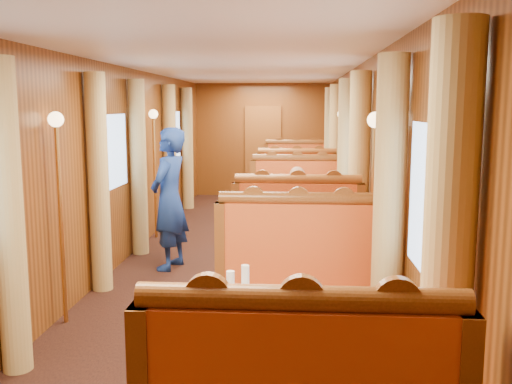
# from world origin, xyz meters

# --- Properties ---
(floor) EXTENTS (3.00, 12.00, 0.01)m
(floor) POSITION_xyz_m (0.00, 0.00, 0.00)
(floor) COLOR black
(floor) RESTS_ON ground
(ceiling) EXTENTS (3.00, 12.00, 0.01)m
(ceiling) POSITION_xyz_m (0.00, 0.00, 2.50)
(ceiling) COLOR silver
(ceiling) RESTS_ON wall_left
(wall_far) EXTENTS (3.00, 0.01, 2.50)m
(wall_far) POSITION_xyz_m (0.00, 6.00, 1.25)
(wall_far) COLOR brown
(wall_far) RESTS_ON floor
(wall_left) EXTENTS (0.01, 12.00, 2.50)m
(wall_left) POSITION_xyz_m (-1.50, 0.00, 1.25)
(wall_left) COLOR brown
(wall_left) RESTS_ON floor
(wall_right) EXTENTS (0.01, 12.00, 2.50)m
(wall_right) POSITION_xyz_m (1.50, 0.00, 1.25)
(wall_right) COLOR brown
(wall_right) RESTS_ON floor
(doorway_far) EXTENTS (0.80, 0.04, 2.00)m
(doorway_far) POSITION_xyz_m (0.00, 5.97, 1.00)
(doorway_far) COLOR brown
(doorway_far) RESTS_ON floor
(table_near) EXTENTS (1.05, 0.72, 0.75)m
(table_near) POSITION_xyz_m (0.75, -3.50, 0.38)
(table_near) COLOR white
(table_near) RESTS_ON floor
(banquette_near_aft) EXTENTS (1.30, 0.55, 1.34)m
(banquette_near_aft) POSITION_xyz_m (0.75, -2.49, 0.42)
(banquette_near_aft) COLOR red
(banquette_near_aft) RESTS_ON floor
(table_mid) EXTENTS (1.05, 0.72, 0.75)m
(table_mid) POSITION_xyz_m (0.75, 0.00, 0.38)
(table_mid) COLOR white
(table_mid) RESTS_ON floor
(banquette_mid_fwd) EXTENTS (1.30, 0.55, 1.34)m
(banquette_mid_fwd) POSITION_xyz_m (0.75, -1.01, 0.42)
(banquette_mid_fwd) COLOR red
(banquette_mid_fwd) RESTS_ON floor
(banquette_mid_aft) EXTENTS (1.30, 0.55, 1.34)m
(banquette_mid_aft) POSITION_xyz_m (0.75, 1.01, 0.42)
(banquette_mid_aft) COLOR red
(banquette_mid_aft) RESTS_ON floor
(table_far) EXTENTS (1.05, 0.72, 0.75)m
(table_far) POSITION_xyz_m (0.75, 3.50, 0.38)
(table_far) COLOR white
(table_far) RESTS_ON floor
(banquette_far_fwd) EXTENTS (1.30, 0.55, 1.34)m
(banquette_far_fwd) POSITION_xyz_m (0.75, 2.49, 0.42)
(banquette_far_fwd) COLOR red
(banquette_far_fwd) RESTS_ON floor
(banquette_far_aft) EXTENTS (1.30, 0.55, 1.34)m
(banquette_far_aft) POSITION_xyz_m (0.75, 4.51, 0.42)
(banquette_far_aft) COLOR red
(banquette_far_aft) RESTS_ON floor
(tea_tray) EXTENTS (0.35, 0.28, 0.01)m
(tea_tray) POSITION_xyz_m (0.63, -3.57, 0.76)
(tea_tray) COLOR silver
(tea_tray) RESTS_ON table_near
(teapot_left) EXTENTS (0.21, 0.19, 0.14)m
(teapot_left) POSITION_xyz_m (0.53, -3.60, 0.82)
(teapot_left) COLOR silver
(teapot_left) RESTS_ON tea_tray
(teapot_right) EXTENTS (0.17, 0.15, 0.11)m
(teapot_right) POSITION_xyz_m (0.75, -3.63, 0.81)
(teapot_right) COLOR silver
(teapot_right) RESTS_ON tea_tray
(teapot_back) EXTENTS (0.18, 0.15, 0.13)m
(teapot_back) POSITION_xyz_m (0.64, -3.44, 0.81)
(teapot_back) COLOR silver
(teapot_back) RESTS_ON tea_tray
(fruit_plate) EXTENTS (0.20, 0.20, 0.05)m
(fruit_plate) POSITION_xyz_m (1.03, -3.60, 0.77)
(fruit_plate) COLOR white
(fruit_plate) RESTS_ON table_near
(cup_inboard) EXTENTS (0.08, 0.08, 0.26)m
(cup_inboard) POSITION_xyz_m (0.34, -3.41, 0.86)
(cup_inboard) COLOR white
(cup_inboard) RESTS_ON table_near
(cup_outboard) EXTENTS (0.08, 0.08, 0.26)m
(cup_outboard) POSITION_xyz_m (0.42, -3.27, 0.86)
(cup_outboard) COLOR white
(cup_outboard) RESTS_ON table_near
(rose_vase_mid) EXTENTS (0.06, 0.06, 0.36)m
(rose_vase_mid) POSITION_xyz_m (0.73, 0.01, 0.93)
(rose_vase_mid) COLOR silver
(rose_vase_mid) RESTS_ON table_mid
(rose_vase_far) EXTENTS (0.06, 0.06, 0.36)m
(rose_vase_far) POSITION_xyz_m (0.78, 3.52, 0.93)
(rose_vase_far) COLOR silver
(rose_vase_far) RESTS_ON table_far
(curtain_left_near_b) EXTENTS (0.22, 0.22, 2.35)m
(curtain_left_near_b) POSITION_xyz_m (-1.38, -2.72, 1.18)
(curtain_left_near_b) COLOR tan
(curtain_left_near_b) RESTS_ON floor
(window_right_near) EXTENTS (0.01, 1.20, 0.90)m
(window_right_near) POSITION_xyz_m (1.49, -3.50, 1.45)
(window_right_near) COLOR #8AADDA
(window_right_near) RESTS_ON wall_right
(curtain_right_near_a) EXTENTS (0.22, 0.22, 2.35)m
(curtain_right_near_a) POSITION_xyz_m (1.38, -4.28, 1.18)
(curtain_right_near_a) COLOR tan
(curtain_right_near_a) RESTS_ON floor
(curtain_right_near_b) EXTENTS (0.22, 0.22, 2.35)m
(curtain_right_near_b) POSITION_xyz_m (1.38, -2.72, 1.18)
(curtain_right_near_b) COLOR tan
(curtain_right_near_b) RESTS_ON floor
(window_left_mid) EXTENTS (0.01, 1.20, 0.90)m
(window_left_mid) POSITION_xyz_m (-1.49, 0.00, 1.45)
(window_left_mid) COLOR #8AADDA
(window_left_mid) RESTS_ON wall_left
(curtain_left_mid_a) EXTENTS (0.22, 0.22, 2.35)m
(curtain_left_mid_a) POSITION_xyz_m (-1.38, -0.78, 1.18)
(curtain_left_mid_a) COLOR tan
(curtain_left_mid_a) RESTS_ON floor
(curtain_left_mid_b) EXTENTS (0.22, 0.22, 2.35)m
(curtain_left_mid_b) POSITION_xyz_m (-1.38, 0.78, 1.18)
(curtain_left_mid_b) COLOR tan
(curtain_left_mid_b) RESTS_ON floor
(window_right_mid) EXTENTS (0.01, 1.20, 0.90)m
(window_right_mid) POSITION_xyz_m (1.49, 0.00, 1.45)
(window_right_mid) COLOR #8AADDA
(window_right_mid) RESTS_ON wall_right
(curtain_right_mid_a) EXTENTS (0.22, 0.22, 2.35)m
(curtain_right_mid_a) POSITION_xyz_m (1.38, -0.78, 1.18)
(curtain_right_mid_a) COLOR tan
(curtain_right_mid_a) RESTS_ON floor
(curtain_right_mid_b) EXTENTS (0.22, 0.22, 2.35)m
(curtain_right_mid_b) POSITION_xyz_m (1.38, 0.78, 1.18)
(curtain_right_mid_b) COLOR tan
(curtain_right_mid_b) RESTS_ON floor
(window_left_far) EXTENTS (0.01, 1.20, 0.90)m
(window_left_far) POSITION_xyz_m (-1.49, 3.50, 1.45)
(window_left_far) COLOR #8AADDA
(window_left_far) RESTS_ON wall_left
(curtain_left_far_a) EXTENTS (0.22, 0.22, 2.35)m
(curtain_left_far_a) POSITION_xyz_m (-1.38, 2.72, 1.18)
(curtain_left_far_a) COLOR tan
(curtain_left_far_a) RESTS_ON floor
(curtain_left_far_b) EXTENTS (0.22, 0.22, 2.35)m
(curtain_left_far_b) POSITION_xyz_m (-1.38, 4.28, 1.18)
(curtain_left_far_b) COLOR tan
(curtain_left_far_b) RESTS_ON floor
(window_right_far) EXTENTS (0.01, 1.20, 0.90)m
(window_right_far) POSITION_xyz_m (1.49, 3.50, 1.45)
(window_right_far) COLOR #8AADDA
(window_right_far) RESTS_ON wall_right
(curtain_right_far_a) EXTENTS (0.22, 0.22, 2.35)m
(curtain_right_far_a) POSITION_xyz_m (1.38, 2.72, 1.18)
(curtain_right_far_a) COLOR tan
(curtain_right_far_a) RESTS_ON floor
(curtain_right_far_b) EXTENTS (0.22, 0.22, 2.35)m
(curtain_right_far_b) POSITION_xyz_m (1.38, 4.28, 1.18)
(curtain_right_far_b) COLOR tan
(curtain_right_far_b) RESTS_ON floor
(sconce_left_fore) EXTENTS (0.14, 0.14, 1.95)m
(sconce_left_fore) POSITION_xyz_m (-1.40, -1.75, 1.38)
(sconce_left_fore) COLOR #BF8C3F
(sconce_left_fore) RESTS_ON floor
(sconce_right_fore) EXTENTS (0.14, 0.14, 1.95)m
(sconce_right_fore) POSITION_xyz_m (1.40, -1.75, 1.38)
(sconce_right_fore) COLOR #BF8C3F
(sconce_right_fore) RESTS_ON floor
(sconce_left_aft) EXTENTS (0.14, 0.14, 1.95)m
(sconce_left_aft) POSITION_xyz_m (-1.40, 1.75, 1.38)
(sconce_left_aft) COLOR #BF8C3F
(sconce_left_aft) RESTS_ON floor
(sconce_right_aft) EXTENTS (0.14, 0.14, 1.95)m
(sconce_right_aft) POSITION_xyz_m (1.40, 1.75, 1.38)
(sconce_right_aft) COLOR #BF8C3F
(sconce_right_aft) RESTS_ON floor
(steward) EXTENTS (0.56, 0.72, 1.74)m
(steward) POSITION_xyz_m (-0.81, 0.09, 0.87)
(steward) COLOR navy
(steward) RESTS_ON floor
(passenger) EXTENTS (0.40, 0.44, 0.76)m
(passenger) POSITION_xyz_m (0.75, 0.74, 0.74)
(passenger) COLOR beige
(passenger) RESTS_ON banquette_mid_aft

